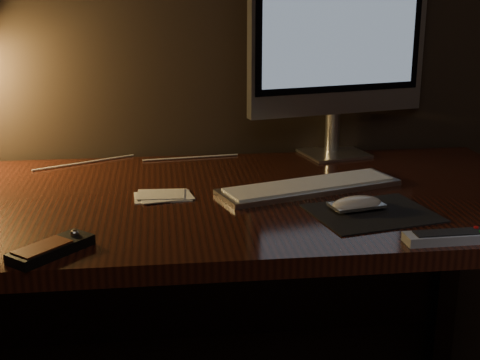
{
  "coord_description": "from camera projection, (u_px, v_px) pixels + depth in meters",
  "views": [
    {
      "loc": [
        -0.09,
        0.41,
        1.22
      ],
      "look_at": [
        0.07,
        1.73,
        0.82
      ],
      "focal_mm": 50.0,
      "sensor_mm": 36.0,
      "label": 1
    }
  ],
  "objects": [
    {
      "name": "keyboard",
      "position": [
        309.0,
        186.0,
        1.56
      ],
      "size": [
        0.45,
        0.25,
        0.02
      ],
      "primitive_type": "cube",
      "rotation": [
        0.0,
        0.0,
        0.31
      ],
      "color": "silver",
      "rests_on": "desk"
    },
    {
      "name": "tv_remote",
      "position": [
        451.0,
        237.0,
        1.25
      ],
      "size": [
        0.18,
        0.05,
        0.02
      ],
      "rotation": [
        0.0,
        0.0,
        0.02
      ],
      "color": "#9C9FA2",
      "rests_on": "desk"
    },
    {
      "name": "cable",
      "position": [
        138.0,
        161.0,
        1.81
      ],
      "size": [
        0.53,
        0.15,
        0.0
      ],
      "primitive_type": "cylinder",
      "rotation": [
        0.0,
        1.57,
        0.26
      ],
      "color": "white",
      "rests_on": "desk"
    },
    {
      "name": "mouse",
      "position": [
        357.0,
        206.0,
        1.42
      ],
      "size": [
        0.12,
        0.08,
        0.02
      ],
      "primitive_type": "ellipsoid",
      "rotation": [
        0.0,
        0.0,
        0.22
      ],
      "color": "white",
      "rests_on": "desk"
    },
    {
      "name": "media_remote",
      "position": [
        51.0,
        248.0,
        1.19
      ],
      "size": [
        0.15,
        0.16,
        0.03
      ],
      "rotation": [
        0.0,
        0.0,
        0.84
      ],
      "color": "black",
      "rests_on": "desk"
    },
    {
      "name": "mousepad",
      "position": [
        372.0,
        213.0,
        1.4
      ],
      "size": [
        0.28,
        0.25,
        0.0
      ],
      "primitive_type": "cube",
      "rotation": [
        0.0,
        0.0,
        0.21
      ],
      "color": "black",
      "rests_on": "desk"
    },
    {
      "name": "monitor",
      "position": [
        339.0,
        39.0,
        1.79
      ],
      "size": [
        0.51,
        0.18,
        0.54
      ],
      "rotation": [
        0.0,
        0.0,
        0.23
      ],
      "color": "silver",
      "rests_on": "desk"
    },
    {
      "name": "papers",
      "position": [
        163.0,
        196.0,
        1.51
      ],
      "size": [
        0.13,
        0.09,
        0.01
      ],
      "primitive_type": "cube",
      "rotation": [
        0.0,
        0.0,
        0.05
      ],
      "color": "white",
      "rests_on": "desk"
    },
    {
      "name": "desk",
      "position": [
        203.0,
        238.0,
        1.62
      ],
      "size": [
        1.6,
        0.75,
        0.75
      ],
      "color": "black",
      "rests_on": "ground"
    }
  ]
}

